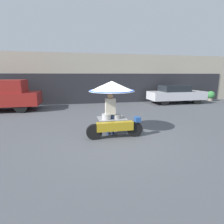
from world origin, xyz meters
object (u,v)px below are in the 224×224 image
object	(u,v)px
vendor_motorcycle_cart	(112,94)
vendor_person	(110,111)
parked_car	(176,94)
pickup_truck	(0,96)
potted_plant	(211,95)

from	to	relation	value
vendor_motorcycle_cart	vendor_person	xyz separation A→B (m)	(-0.09, -0.07, -0.67)
parked_car	pickup_truck	distance (m)	12.73
vendor_person	potted_plant	bearing A→B (deg)	33.35
vendor_motorcycle_cart	vendor_person	size ratio (longest dim) A/B	1.29
vendor_motorcycle_cart	parked_car	bearing A→B (deg)	43.31
vendor_motorcycle_cart	parked_car	distance (m)	9.21
parked_car	pickup_truck	world-z (taller)	pickup_truck
vendor_person	pickup_truck	bearing A→B (deg)	135.40
vendor_person	potted_plant	world-z (taller)	vendor_person
vendor_motorcycle_cart	vendor_person	world-z (taller)	vendor_motorcycle_cart
parked_car	potted_plant	xyz separation A→B (m)	(3.89, 0.64, -0.28)
pickup_truck	potted_plant	distance (m)	16.65
pickup_truck	parked_car	bearing A→B (deg)	2.24
pickup_truck	potted_plant	size ratio (longest dim) A/B	5.64
vendor_person	parked_car	distance (m)	9.29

